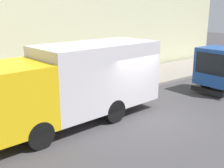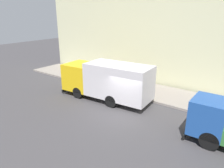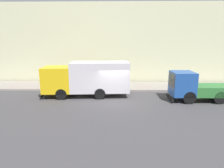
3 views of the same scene
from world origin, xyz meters
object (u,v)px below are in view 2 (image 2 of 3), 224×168
Objects in this scene: large_utility_truck at (107,80)px; street_sign_post at (114,73)px; traffic_cone_orange at (93,81)px; pedestrian_walking at (131,82)px.

large_utility_truck is 2.01m from street_sign_post.
large_utility_truck is at bearing -119.79° from traffic_cone_orange.
large_utility_truck is 3.02× the size of street_sign_post.
traffic_cone_orange is 0.25× the size of street_sign_post.
street_sign_post reaches higher than pedestrian_walking.
traffic_cone_orange is at bearing -144.12° from pedestrian_walking.
traffic_cone_orange is (1.81, 3.16, -1.19)m from large_utility_truck.
pedestrian_walking is at bearing -74.20° from street_sign_post.
street_sign_post is at bearing -135.56° from pedestrian_walking.
large_utility_truck is 3.83m from traffic_cone_orange.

